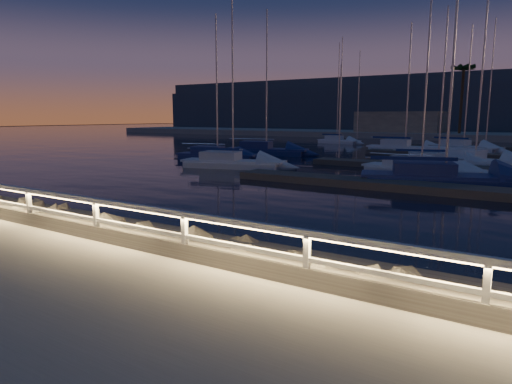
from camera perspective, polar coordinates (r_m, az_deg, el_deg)
ground at (r=9.22m, az=0.65°, el=-10.32°), size 400.00×400.00×0.00m
harbor_water at (r=39.05m, az=25.96°, el=2.50°), size 400.00×440.00×0.60m
guard_rail at (r=9.02m, az=0.29°, el=-5.61°), size 44.11×0.12×1.06m
riprap at (r=8.95m, az=16.44°, el=-11.69°), size 40.00×2.00×1.24m
floating_docks at (r=40.26m, az=26.25°, el=3.47°), size 22.00×36.00×0.40m
palm_left at (r=80.64m, az=24.52°, el=13.62°), size 3.00×3.00×11.20m
distant_hills at (r=143.55m, az=22.50°, el=9.39°), size 230.00×37.50×18.00m
sailboat_a at (r=39.27m, az=-5.08°, el=4.63°), size 7.32×3.59×12.09m
sailboat_b at (r=33.38m, az=-3.20°, el=3.79°), size 7.85×4.08×12.89m
sailboat_c at (r=26.73m, az=22.05°, el=1.75°), size 9.14×5.18×14.97m
sailboat_e at (r=44.54m, az=1.03°, el=5.28°), size 8.29×4.27×13.68m
sailboat_f at (r=36.33m, az=21.51°, el=3.56°), size 6.95×3.96×11.45m
sailboat_g at (r=31.18m, az=19.60°, el=2.81°), size 7.68×3.25×12.64m
sailboat_i at (r=50.68m, az=17.89°, el=5.32°), size 7.76×2.40×13.24m
sailboat_j at (r=37.80m, az=25.41°, el=3.59°), size 8.36×4.83×13.78m
sailboat_m at (r=64.09m, az=10.18°, el=6.34°), size 6.43×3.09×10.62m
sailboat_n at (r=54.12m, az=24.31°, el=5.15°), size 7.99×4.61×13.17m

